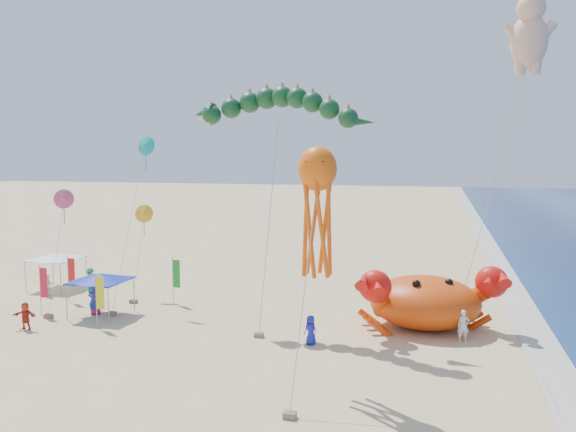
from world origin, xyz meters
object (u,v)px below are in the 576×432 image
(canopy_blue, at_px, (101,277))
(dragon_kite, at_px, (276,113))
(crab_inflatable, at_px, (425,300))
(cherub_kite, at_px, (529,31))
(canopy_white, at_px, (56,256))
(octopus_kite, at_px, (317,202))

(canopy_blue, bearing_deg, dragon_kite, 8.61)
(crab_inflatable, xyz_separation_m, cherub_kite, (5.57, 4.14, 15.72))
(canopy_blue, height_order, canopy_white, same)
(crab_inflatable, bearing_deg, cherub_kite, 36.64)
(crab_inflatable, distance_m, canopy_white, 27.50)
(crab_inflatable, distance_m, octopus_kite, 12.15)
(dragon_kite, relative_size, cherub_kite, 0.70)
(crab_inflatable, height_order, canopy_blue, crab_inflatable)
(crab_inflatable, bearing_deg, dragon_kite, -173.75)
(crab_inflatable, height_order, dragon_kite, dragon_kite)
(crab_inflatable, distance_m, dragon_kite, 13.94)
(cherub_kite, bearing_deg, dragon_kite, -160.37)
(crab_inflatable, relative_size, octopus_kite, 0.83)
(dragon_kite, distance_m, cherub_kite, 15.94)
(octopus_kite, relative_size, canopy_white, 2.88)
(crab_inflatable, height_order, octopus_kite, octopus_kite)
(dragon_kite, relative_size, canopy_white, 3.79)
(octopus_kite, bearing_deg, canopy_white, 151.62)
(crab_inflatable, height_order, canopy_white, crab_inflatable)
(dragon_kite, height_order, octopus_kite, dragon_kite)
(cherub_kite, distance_m, canopy_blue, 30.12)
(dragon_kite, bearing_deg, canopy_white, 167.92)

